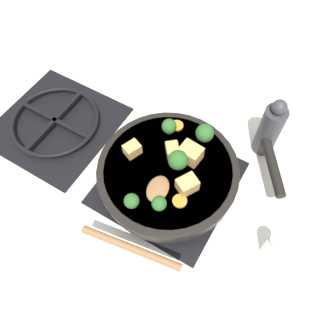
{
  "coord_description": "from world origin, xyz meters",
  "views": [
    {
      "loc": [
        -0.32,
        -0.19,
        0.74
      ],
      "look_at": [
        0.0,
        0.0,
        0.08
      ],
      "focal_mm": 35.0,
      "sensor_mm": 36.0,
      "label": 1
    }
  ],
  "objects_px": {
    "salt_shaker": "(273,246)",
    "wooden_spoon": "(144,220)",
    "pepper_mill": "(270,129)",
    "skillet_pan": "(169,172)"
  },
  "relations": [
    {
      "from": "pepper_mill",
      "to": "salt_shaker",
      "type": "distance_m",
      "value": 0.29
    },
    {
      "from": "pepper_mill",
      "to": "salt_shaker",
      "type": "xyz_separation_m",
      "value": [
        -0.26,
        -0.12,
        -0.04
      ]
    },
    {
      "from": "wooden_spoon",
      "to": "pepper_mill",
      "type": "xyz_separation_m",
      "value": [
        0.36,
        -0.14,
        -0.0
      ]
    },
    {
      "from": "wooden_spoon",
      "to": "salt_shaker",
      "type": "height_order",
      "value": "wooden_spoon"
    },
    {
      "from": "skillet_pan",
      "to": "pepper_mill",
      "type": "bearing_deg",
      "value": -36.21
    },
    {
      "from": "skillet_pan",
      "to": "salt_shaker",
      "type": "height_order",
      "value": "salt_shaker"
    },
    {
      "from": "wooden_spoon",
      "to": "salt_shaker",
      "type": "relative_size",
      "value": 2.49
    },
    {
      "from": "salt_shaker",
      "to": "wooden_spoon",
      "type": "bearing_deg",
      "value": 111.17
    },
    {
      "from": "skillet_pan",
      "to": "wooden_spoon",
      "type": "height_order",
      "value": "wooden_spoon"
    },
    {
      "from": "pepper_mill",
      "to": "salt_shaker",
      "type": "bearing_deg",
      "value": -155.06
    }
  ]
}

